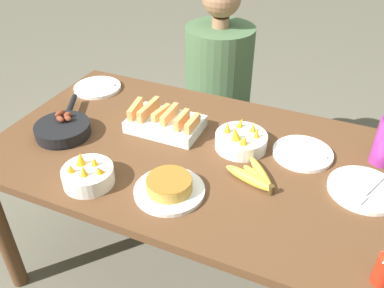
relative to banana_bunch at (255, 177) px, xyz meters
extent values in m
plane|color=#666051|center=(-0.28, 0.08, -0.73)|extent=(14.00, 14.00, 0.00)
cube|color=brown|center=(-0.28, 0.08, -0.04)|extent=(1.55, 0.91, 0.03)
cylinder|color=brown|center=(-0.99, -0.32, -0.39)|extent=(0.07, 0.07, 0.68)
cylinder|color=brown|center=(-0.99, 0.47, -0.39)|extent=(0.07, 0.07, 0.68)
cylinder|color=brown|center=(0.44, 0.47, -0.39)|extent=(0.07, 0.07, 0.68)
ellipsoid|color=gold|center=(0.01, 0.03, 0.00)|extent=(0.15, 0.18, 0.03)
ellipsoid|color=gold|center=(0.01, 0.00, 0.00)|extent=(0.15, 0.12, 0.03)
ellipsoid|color=gold|center=(-0.02, -0.02, 0.00)|extent=(0.20, 0.10, 0.04)
cylinder|color=#4C3819|center=(0.07, -0.04, 0.00)|extent=(0.02, 0.02, 0.04)
cube|color=silver|center=(-0.44, 0.17, 0.01)|extent=(0.30, 0.19, 0.05)
cube|color=#F29E56|center=(-0.57, 0.16, 0.05)|extent=(0.04, 0.13, 0.05)
cube|color=#F29E56|center=(-0.52, 0.17, 0.05)|extent=(0.03, 0.16, 0.05)
cube|color=#F29E56|center=(-0.46, 0.18, 0.05)|extent=(0.04, 0.11, 0.04)
cube|color=#F29E56|center=(-0.42, 0.18, 0.05)|extent=(0.02, 0.14, 0.04)
cube|color=#F29E56|center=(-0.36, 0.15, 0.06)|extent=(0.02, 0.11, 0.05)
cube|color=#F29E56|center=(-0.31, 0.15, 0.05)|extent=(0.02, 0.11, 0.05)
cylinder|color=black|center=(-0.80, -0.04, -0.01)|extent=(0.22, 0.22, 0.01)
cylinder|color=black|center=(-0.80, -0.04, 0.01)|extent=(0.22, 0.22, 0.04)
cylinder|color=black|center=(-0.88, 0.13, 0.02)|extent=(0.09, 0.15, 0.02)
ellipsoid|color=brown|center=(-0.81, -0.02, 0.05)|extent=(0.05, 0.04, 0.03)
ellipsoid|color=brown|center=(-0.79, -0.01, 0.05)|extent=(0.04, 0.03, 0.03)
ellipsoid|color=brown|center=(-0.81, 0.02, 0.05)|extent=(0.04, 0.04, 0.03)
ellipsoid|color=brown|center=(-0.84, 0.01, 0.05)|extent=(0.04, 0.05, 0.03)
cylinder|color=white|center=(-0.25, -0.17, -0.01)|extent=(0.24, 0.24, 0.02)
cylinder|color=gold|center=(-0.25, -0.17, 0.02)|extent=(0.16, 0.16, 0.04)
cylinder|color=#9F6624|center=(-0.25, -0.17, 0.04)|extent=(0.15, 0.15, 0.00)
cylinder|color=white|center=(0.35, 0.10, -0.01)|extent=(0.24, 0.24, 0.02)
cylinder|color=#B2B2B7|center=(0.38, 0.11, 0.00)|extent=(0.06, 0.12, 0.01)
cube|color=#B2B2B7|center=(0.35, 0.03, 0.00)|extent=(0.04, 0.06, 0.00)
cylinder|color=white|center=(-0.91, 0.36, -0.01)|extent=(0.23, 0.23, 0.02)
cylinder|color=#B2B2B7|center=(-0.93, 0.37, 0.00)|extent=(0.12, 0.03, 0.01)
cube|color=#B2B2B7|center=(-0.85, 0.39, 0.00)|extent=(0.05, 0.03, 0.00)
cylinder|color=white|center=(0.12, 0.22, -0.01)|extent=(0.23, 0.23, 0.02)
cylinder|color=#B2B2B7|center=(0.10, 0.23, 0.00)|extent=(0.13, 0.02, 0.01)
cube|color=#B2B2B7|center=(0.19, 0.22, 0.00)|extent=(0.05, 0.03, 0.00)
cylinder|color=white|center=(-0.11, 0.17, 0.01)|extent=(0.20, 0.20, 0.06)
cone|color=#F4A819|center=(-0.05, 0.18, 0.06)|extent=(0.03, 0.03, 0.05)
cone|color=#F4A819|center=(-0.08, 0.21, 0.06)|extent=(0.04, 0.04, 0.05)
cone|color=#F4A819|center=(-0.13, 0.23, 0.06)|extent=(0.05, 0.04, 0.05)
cone|color=#F4A819|center=(-0.17, 0.17, 0.06)|extent=(0.03, 0.03, 0.05)
cone|color=#F4A819|center=(-0.12, 0.14, 0.06)|extent=(0.06, 0.05, 0.06)
cone|color=#F4A819|center=(-0.08, 0.12, 0.05)|extent=(0.05, 0.05, 0.04)
cylinder|color=white|center=(-0.53, -0.24, 0.01)|extent=(0.18, 0.18, 0.06)
cone|color=#F4A819|center=(-0.47, -0.24, 0.05)|extent=(0.03, 0.04, 0.04)
cone|color=#F4A819|center=(-0.51, -0.21, 0.06)|extent=(0.04, 0.04, 0.04)
cone|color=#F4A819|center=(-0.56, -0.23, 0.06)|extent=(0.05, 0.05, 0.05)
cone|color=#F4A819|center=(-0.56, -0.28, 0.06)|extent=(0.05, 0.05, 0.05)
cone|color=#F4A819|center=(-0.51, -0.27, 0.06)|extent=(0.04, 0.04, 0.05)
cube|color=black|center=(-0.45, 0.82, -0.52)|extent=(0.40, 0.40, 0.43)
cylinder|color=#476642|center=(-0.45, 0.82, -0.05)|extent=(0.36, 0.36, 0.51)
cylinder|color=#9E7051|center=(-0.45, 0.82, 0.23)|extent=(0.09, 0.09, 0.05)
camera|label=1|loc=(0.24, -1.09, 0.91)|focal=38.00mm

